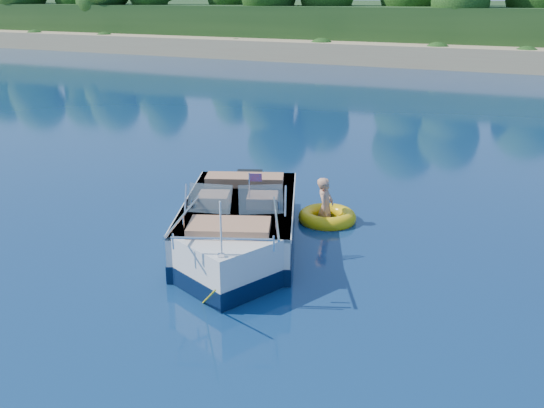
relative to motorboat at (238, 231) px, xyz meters
The scene contains 4 objects.
ground 3.18m from the motorboat, 18.22° to the right, with size 160.00×160.00×0.00m, color #0A1F4A.
motorboat is the anchor object (origin of this frame).
tow_tube 2.55m from the motorboat, 65.27° to the left, with size 1.62×1.62×0.35m.
boy 2.53m from the motorboat, 65.80° to the left, with size 0.55×0.36×1.50m, color tan.
Camera 1 is at (2.56, -8.96, 4.92)m, focal length 40.00 mm.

